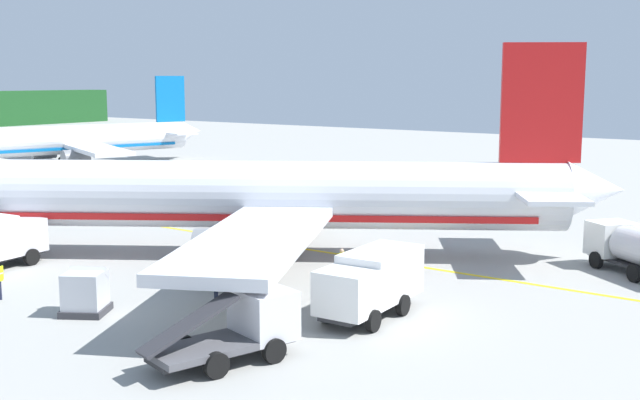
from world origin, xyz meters
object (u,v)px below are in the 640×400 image
object	(u,v)px
cargo_container_near	(85,293)
service_truck_baggage	(245,326)
airliner_mid_apron	(61,141)
crew_marshaller	(216,285)
crew_loader_left	(342,262)
service_truck_pushback	(371,281)
service_truck_fuel	(639,249)
airliner_foreground	(252,196)

from	to	relation	value
cargo_container_near	service_truck_baggage	bearing A→B (deg)	-90.76
airliner_mid_apron	crew_marshaller	xyz separation A→B (m)	(-31.16, -52.97, -1.91)
crew_marshaller	crew_loader_left	distance (m)	7.38
cargo_container_near	crew_marshaller	world-z (taller)	cargo_container_near
service_truck_baggage	crew_loader_left	xyz separation A→B (m)	(11.14, 3.29, -0.25)
service_truck_baggage	crew_loader_left	distance (m)	11.61
service_truck_pushback	cargo_container_near	world-z (taller)	service_truck_pushback
airliner_mid_apron	cargo_container_near	world-z (taller)	airliner_mid_apron
service_truck_fuel	crew_loader_left	xyz separation A→B (m)	(-9.67, 11.78, -0.45)
service_truck_fuel	service_truck_baggage	xyz separation A→B (m)	(-20.80, 8.49, -0.20)
service_truck_fuel	crew_loader_left	distance (m)	15.24
service_truck_pushback	cargo_container_near	bearing A→B (deg)	123.86
cargo_container_near	crew_loader_left	xyz separation A→B (m)	(11.02, -5.79, 0.02)
airliner_foreground	service_truck_fuel	bearing A→B (deg)	-67.72
airliner_mid_apron	service_truck_pushback	world-z (taller)	airliner_mid_apron
airliner_mid_apron	service_truck_fuel	xyz separation A→B (m)	(-14.35, -66.58, -1.53)
service_truck_baggage	cargo_container_near	xyz separation A→B (m)	(0.12, 9.08, -0.27)
airliner_foreground	service_truck_fuel	size ratio (longest dim) A/B	5.77
airliner_foreground	crew_marshaller	world-z (taller)	airliner_foreground
airliner_foreground	service_truck_fuel	world-z (taller)	airliner_foreground
airliner_mid_apron	service_truck_pushback	bearing A→B (deg)	-115.53
airliner_foreground	service_truck_pushback	distance (m)	13.28
airliner_foreground	service_truck_pushback	world-z (taller)	airliner_foreground
service_truck_fuel	crew_marshaller	bearing A→B (deg)	141.01
service_truck_pushback	crew_loader_left	xyz separation A→B (m)	(4.23, 4.33, -0.57)
service_truck_baggage	crew_marshaller	bearing A→B (deg)	52.05
service_truck_baggage	cargo_container_near	size ratio (longest dim) A/B	2.42
airliner_foreground	airliner_mid_apron	xyz separation A→B (m)	(22.18, 47.47, -0.46)
service_truck_baggage	service_truck_fuel	bearing A→B (deg)	-22.20
service_truck_pushback	crew_marshaller	distance (m)	6.84
airliner_mid_apron	service_truck_pushback	distance (m)	65.55
service_truck_baggage	cargo_container_near	world-z (taller)	service_truck_baggage
crew_loader_left	cargo_container_near	bearing A→B (deg)	152.28
service_truck_fuel	service_truck_pushback	bearing A→B (deg)	151.81
service_truck_fuel	crew_marshaller	size ratio (longest dim) A/B	3.72
service_truck_fuel	service_truck_pushback	world-z (taller)	service_truck_pushback
service_truck_baggage	service_truck_pushback	xyz separation A→B (m)	(6.91, -1.05, 0.32)
service_truck_fuel	crew_loader_left	world-z (taller)	service_truck_fuel
airliner_mid_apron	service_truck_baggage	size ratio (longest dim) A/B	5.89
service_truck_pushback	cargo_container_near	xyz separation A→B (m)	(-6.79, 10.12, -0.59)
service_truck_pushback	cargo_container_near	distance (m)	12.20
airliner_foreground	cargo_container_near	world-z (taller)	airliner_foreground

